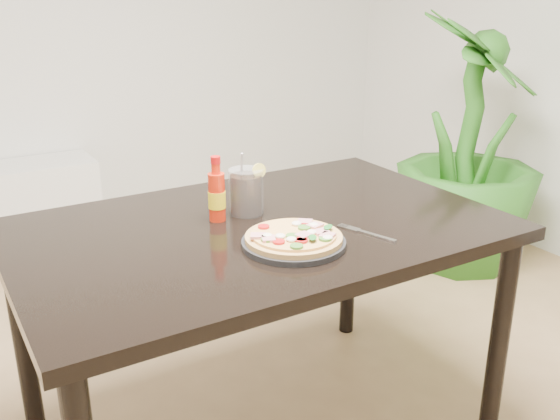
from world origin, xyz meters
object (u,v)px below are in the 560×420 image
fork (365,232)px  houseplant (471,144)px  cola_cup (246,193)px  pizza (294,236)px  plate (294,243)px  hot_sauce_bottle (217,195)px  dining_table (259,250)px

fork → houseplant: 1.63m
cola_cup → houseplant: size_ratio=0.15×
pizza → cola_cup: size_ratio=1.33×
plate → hot_sauce_bottle: (-0.09, 0.28, 0.07)m
fork → cola_cup: bearing=104.5°
hot_sauce_bottle → houseplant: 1.79m
houseplant → hot_sauce_bottle: bearing=-161.4°
dining_table → pizza: bearing=-89.9°
dining_table → cola_cup: size_ratio=7.15×
plate → houseplant: 1.81m
plate → pizza: bearing=-75.0°
dining_table → plate: (-0.00, -0.19, 0.09)m
plate → pizza: size_ratio=1.07×
fork → plate: bearing=154.5°
pizza → hot_sauce_bottle: size_ratio=1.34×
fork → houseplant: size_ratio=0.14×
plate → dining_table: bearing=89.9°
hot_sauce_bottle → plate: bearing=-72.2°
plate → pizza: pizza is taller
fork → dining_table: bearing=116.6°
plate → hot_sauce_bottle: hot_sauce_bottle is taller
hot_sauce_bottle → pizza: bearing=-72.2°
hot_sauce_bottle → fork: (0.31, -0.31, -0.07)m
pizza → cola_cup: 0.30m
plate → cola_cup: (0.01, 0.29, 0.06)m
dining_table → hot_sauce_bottle: 0.21m
cola_cup → houseplant: bearing=19.4°
plate → houseplant: bearing=28.0°
dining_table → pizza: size_ratio=5.37×
cola_cup → plate: bearing=-92.5°
hot_sauce_bottle → cola_cup: bearing=5.5°
dining_table → hot_sauce_bottle: (-0.09, 0.09, 0.16)m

